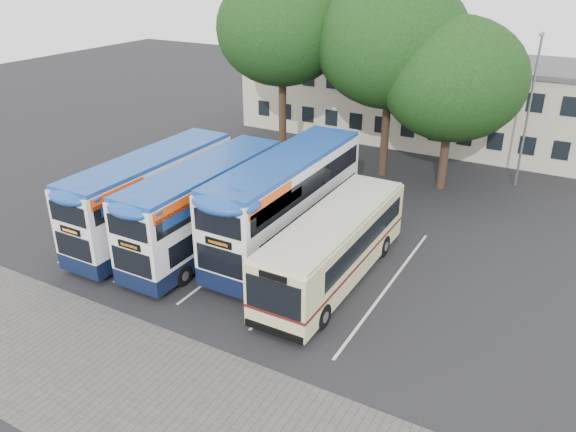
% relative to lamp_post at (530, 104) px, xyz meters
% --- Properties ---
extents(ground, '(120.00, 120.00, 0.00)m').
position_rel_lamp_post_xyz_m(ground, '(-6.00, -19.97, -5.08)').
color(ground, black).
rests_on(ground, ground).
extents(paving_strip, '(40.00, 6.00, 0.01)m').
position_rel_lamp_post_xyz_m(paving_strip, '(-8.00, -24.97, -5.08)').
color(paving_strip, '#595654').
rests_on(paving_strip, ground).
extents(bay_lines, '(14.12, 11.00, 0.01)m').
position_rel_lamp_post_xyz_m(bay_lines, '(-9.75, -14.97, -5.08)').
color(bay_lines, silver).
rests_on(bay_lines, ground).
extents(depot_building, '(32.40, 8.40, 6.20)m').
position_rel_lamp_post_xyz_m(depot_building, '(-6.00, 7.02, -1.93)').
color(depot_building, beige).
rests_on(depot_building, ground).
extents(lamp_post, '(0.25, 1.05, 9.06)m').
position_rel_lamp_post_xyz_m(lamp_post, '(0.00, 0.00, 0.00)').
color(lamp_post, gray).
rests_on(lamp_post, ground).
extents(tree_left, '(8.17, 8.17, 12.25)m').
position_rel_lamp_post_xyz_m(tree_left, '(-14.47, -3.59, 3.68)').
color(tree_left, black).
rests_on(tree_left, ground).
extents(tree_mid, '(9.11, 9.11, 12.14)m').
position_rel_lamp_post_xyz_m(tree_mid, '(-7.86, -2.17, 3.17)').
color(tree_mid, black).
rests_on(tree_mid, ground).
extents(tree_right, '(8.16, 8.16, 10.05)m').
position_rel_lamp_post_xyz_m(tree_right, '(-3.91, -2.70, 1.48)').
color(tree_right, black).
rests_on(tree_right, ground).
extents(bus_dd_left, '(2.45, 10.11, 4.21)m').
position_rel_lamp_post_xyz_m(bus_dd_left, '(-14.64, -16.02, -2.76)').
color(bus_dd_left, '#0D1733').
rests_on(bus_dd_left, ground).
extents(bus_dd_mid, '(2.45, 10.10, 4.21)m').
position_rel_lamp_post_xyz_m(bus_dd_mid, '(-11.56, -15.79, -2.77)').
color(bus_dd_mid, '#0D1733').
rests_on(bus_dd_mid, ground).
extents(bus_dd_right, '(2.65, 10.93, 4.55)m').
position_rel_lamp_post_xyz_m(bus_dd_right, '(-8.38, -13.77, -2.58)').
color(bus_dd_right, '#0D1733').
rests_on(bus_dd_right, ground).
extents(bus_single, '(2.60, 10.23, 3.05)m').
position_rel_lamp_post_xyz_m(bus_single, '(-5.10, -15.40, -3.36)').
color(bus_single, beige).
rests_on(bus_single, ground).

